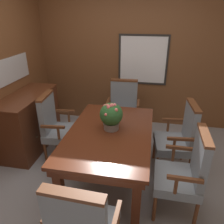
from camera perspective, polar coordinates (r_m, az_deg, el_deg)
ground_plane at (r=3.09m, az=-1.40°, el=-17.86°), size 14.00×14.00×0.00m
wall_back at (r=4.24m, az=4.02°, el=13.05°), size 7.20×0.08×2.45m
dining_table at (r=2.77m, az=-0.58°, el=-6.86°), size 1.03×1.60×0.73m
chair_right_near at (r=2.54m, az=18.68°, el=-14.46°), size 0.49×0.57×1.02m
chair_left_far at (r=3.37m, az=-14.31°, el=-3.32°), size 0.53×0.59×1.02m
chair_head_far at (r=3.86m, az=2.89°, el=1.16°), size 0.57×0.50×1.02m
chair_right_far at (r=3.13m, az=17.22°, el=-6.07°), size 0.53×0.59×1.02m
potted_plant at (r=2.70m, az=-0.21°, el=-0.97°), size 0.29×0.29×0.37m
sideboard_cabinet at (r=3.79m, az=-20.65°, el=-2.35°), size 0.52×1.22×0.92m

